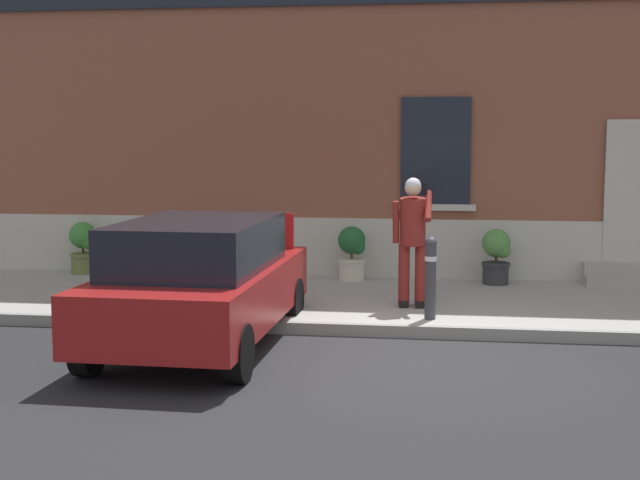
{
  "coord_description": "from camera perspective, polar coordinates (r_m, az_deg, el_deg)",
  "views": [
    {
      "loc": [
        0.44,
        -9.62,
        2.48
      ],
      "look_at": [
        -1.11,
        1.6,
        1.1
      ],
      "focal_mm": 49.37,
      "sensor_mm": 36.0,
      "label": 1
    }
  ],
  "objects": [
    {
      "name": "planter_charcoal",
      "position": [
        13.87,
        11.38,
        -0.96
      ],
      "size": [
        0.44,
        0.44,
        0.86
      ],
      "color": "#2D2D30",
      "rests_on": "sidewalk"
    },
    {
      "name": "planter_olive",
      "position": [
        15.17,
        -15.09,
        -0.4
      ],
      "size": [
        0.44,
        0.44,
        0.86
      ],
      "color": "#606B38",
      "rests_on": "sidewalk"
    },
    {
      "name": "person_on_phone",
      "position": [
        11.73,
        6.02,
        0.4
      ],
      "size": [
        0.51,
        0.48,
        1.75
      ],
      "rotation": [
        0.0,
        0.0,
        -0.11
      ],
      "color": "maroon",
      "rests_on": "sidewalk"
    },
    {
      "name": "building_facade",
      "position": [
        14.96,
        6.33,
        11.68
      ],
      "size": [
        24.0,
        1.52,
        7.5
      ],
      "color": "brown",
      "rests_on": "ground"
    },
    {
      "name": "hatchback_car_red",
      "position": [
        10.26,
        -7.71,
        -2.6
      ],
      "size": [
        1.88,
        4.11,
        1.5
      ],
      "color": "maroon",
      "rests_on": "ground"
    },
    {
      "name": "planter_cream",
      "position": [
        13.98,
        2.1,
        -0.77
      ],
      "size": [
        0.44,
        0.44,
        0.86
      ],
      "color": "beige",
      "rests_on": "sidewalk"
    },
    {
      "name": "planter_terracotta",
      "position": [
        14.22,
        -7.05,
        -0.68
      ],
      "size": [
        0.44,
        0.44,
        0.86
      ],
      "color": "#B25B38",
      "rests_on": "sidewalk"
    },
    {
      "name": "sidewalk",
      "position": [
        12.65,
        5.75,
        -4.04
      ],
      "size": [
        24.0,
        3.6,
        0.15
      ],
      "primitive_type": "cube",
      "color": "#99968E",
      "rests_on": "ground"
    },
    {
      "name": "bollard_near_person",
      "position": [
        11.11,
        7.18,
        -2.26
      ],
      "size": [
        0.15,
        0.15,
        1.04
      ],
      "color": "#333338",
      "rests_on": "sidewalk"
    },
    {
      "name": "ground_plane",
      "position": [
        9.94,
        5.13,
        -7.52
      ],
      "size": [
        80.0,
        80.0,
        0.0
      ],
      "primitive_type": "plane",
      "color": "#232326"
    },
    {
      "name": "curb_edge",
      "position": [
        10.83,
        5.37,
        -5.91
      ],
      "size": [
        24.0,
        0.12,
        0.15
      ],
      "primitive_type": "cube",
      "color": "gray",
      "rests_on": "ground"
    }
  ]
}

